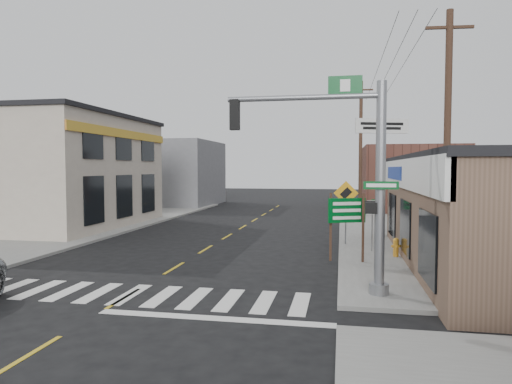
% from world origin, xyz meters
% --- Properties ---
extents(ground, '(140.00, 140.00, 0.00)m').
position_xyz_m(ground, '(0.00, 0.00, 0.00)').
color(ground, black).
rests_on(ground, ground).
extents(sidewalk_right, '(6.00, 38.00, 0.13)m').
position_xyz_m(sidewalk_right, '(9.00, 13.00, 0.07)').
color(sidewalk_right, slate).
rests_on(sidewalk_right, ground).
extents(sidewalk_left, '(6.00, 38.00, 0.13)m').
position_xyz_m(sidewalk_left, '(-9.00, 13.00, 0.07)').
color(sidewalk_left, slate).
rests_on(sidewalk_left, ground).
extents(center_line, '(0.12, 56.00, 0.01)m').
position_xyz_m(center_line, '(0.00, 8.00, 0.01)').
color(center_line, gold).
rests_on(center_line, ground).
extents(crosswalk, '(11.00, 2.20, 0.01)m').
position_xyz_m(crosswalk, '(0.00, 0.40, 0.01)').
color(crosswalk, silver).
rests_on(crosswalk, ground).
extents(left_building, '(12.00, 12.00, 6.80)m').
position_xyz_m(left_building, '(-13.00, 14.00, 3.40)').
color(left_building, '#BCAF9C').
rests_on(left_building, ground).
extents(bldg_distant_right, '(8.00, 10.00, 5.60)m').
position_xyz_m(bldg_distant_right, '(12.00, 30.00, 2.80)').
color(bldg_distant_right, '#543026').
rests_on(bldg_distant_right, ground).
extents(bldg_distant_left, '(9.00, 10.00, 6.40)m').
position_xyz_m(bldg_distant_left, '(-11.00, 32.00, 3.20)').
color(bldg_distant_left, slate).
rests_on(bldg_distant_left, ground).
extents(traffic_signal_pole, '(4.89, 0.38, 6.19)m').
position_xyz_m(traffic_signal_pole, '(6.42, 1.34, 3.82)').
color(traffic_signal_pole, gray).
rests_on(traffic_signal_pole, sidewalk_right).
extents(guide_sign, '(1.50, 0.13, 2.63)m').
position_xyz_m(guide_sign, '(6.30, 5.78, 1.84)').
color(guide_sign, '#432C1F').
rests_on(guide_sign, sidewalk_right).
extents(fire_hydrant, '(0.24, 0.24, 0.76)m').
position_xyz_m(fire_hydrant, '(8.28, 7.15, 0.54)').
color(fire_hydrant, orange).
rests_on(fire_hydrant, sidewalk_right).
extents(ped_crossing_sign, '(1.16, 0.08, 2.99)m').
position_xyz_m(ped_crossing_sign, '(6.30, 9.91, 2.15)').
color(ped_crossing_sign, gray).
rests_on(ped_crossing_sign, sidewalk_right).
extents(lamp_post, '(0.64, 0.51, 4.95)m').
position_xyz_m(lamp_post, '(8.26, 13.02, 3.01)').
color(lamp_post, black).
rests_on(lamp_post, sidewalk_right).
extents(dance_center_sign, '(3.17, 0.20, 6.74)m').
position_xyz_m(dance_center_sign, '(8.36, 15.47, 5.21)').
color(dance_center_sign, gray).
rests_on(dance_center_sign, sidewalk_right).
extents(bare_tree, '(2.18, 2.18, 4.36)m').
position_xyz_m(bare_tree, '(9.40, 4.87, 3.56)').
color(bare_tree, black).
rests_on(bare_tree, sidewalk_right).
extents(shrub_front, '(1.45, 1.45, 1.08)m').
position_xyz_m(shrub_front, '(9.49, 1.83, 0.67)').
color(shrub_front, '#1D3D1C').
rests_on(shrub_front, sidewalk_right).
extents(shrub_back, '(1.23, 1.23, 0.92)m').
position_xyz_m(shrub_back, '(10.87, 9.34, 0.59)').
color(shrub_back, black).
rests_on(shrub_back, sidewalk_right).
extents(utility_pole_near, '(1.52, 0.23, 8.74)m').
position_xyz_m(utility_pole_near, '(9.50, 4.10, 4.61)').
color(utility_pole_near, '#49391E').
rests_on(utility_pole_near, sidewalk_right).
extents(utility_pole_far, '(1.77, 0.27, 10.17)m').
position_xyz_m(utility_pole_far, '(7.50, 23.75, 5.34)').
color(utility_pole_far, '#3E2E1D').
rests_on(utility_pole_far, sidewalk_right).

